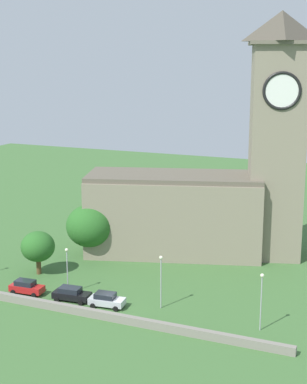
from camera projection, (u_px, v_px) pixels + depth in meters
ground_plane at (159, 270)px, 85.32m from camera, size 200.00×200.00×0.00m
church at (212, 185)px, 90.33m from camera, size 34.63×19.37×36.56m
quay_barrier at (100, 315)px, 69.12m from camera, size 45.54×0.70×0.98m
car_red at (26, 287)px, 76.36m from camera, size 4.58×2.28×1.83m
car_black at (71, 294)px, 74.20m from camera, size 4.94×2.59×1.75m
car_silver at (107, 300)px, 72.37m from camera, size 4.55×2.62×1.77m
streetlamp_west_mid at (67, 263)px, 75.79m from camera, size 0.44×0.44×6.13m
streetlamp_central at (161, 273)px, 71.19m from camera, size 0.44×0.44×6.71m
streetlamp_east_mid at (261, 292)px, 65.25m from camera, size 0.44×0.44×6.74m
tree_riverside_east at (38, 247)px, 82.77m from camera, size 4.78×4.78×6.22m
tree_churchyard at (90, 226)px, 89.38m from camera, size 7.16×7.16×8.30m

